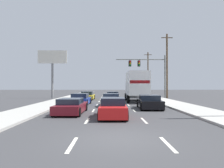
% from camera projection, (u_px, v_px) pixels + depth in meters
% --- Properties ---
extents(ground_plane, '(140.00, 140.00, 0.00)m').
position_uv_depth(ground_plane, '(111.00, 99.00, 33.22)').
color(ground_plane, '#3D3D3F').
extents(sidewalk_right, '(3.14, 80.00, 0.14)m').
position_uv_depth(sidewalk_right, '(162.00, 100.00, 28.32)').
color(sidewalk_right, '#B2AFA8').
rests_on(sidewalk_right, ground_plane).
extents(sidewalk_left, '(3.14, 80.00, 0.14)m').
position_uv_depth(sidewalk_left, '(62.00, 100.00, 28.12)').
color(sidewalk_left, '#B2AFA8').
rests_on(sidewalk_left, ground_plane).
extents(lane_markings, '(3.54, 57.00, 0.01)m').
position_uv_depth(lane_markings, '(112.00, 100.00, 29.88)').
color(lane_markings, silver).
rests_on(lane_markings, ground_plane).
extents(car_yellow, '(1.99, 4.59, 1.25)m').
position_uv_depth(car_yellow, '(87.00, 96.00, 30.62)').
color(car_yellow, yellow).
rests_on(car_yellow, ground_plane).
extents(car_blue, '(2.08, 4.15, 1.24)m').
position_uv_depth(car_blue, '(81.00, 99.00, 22.74)').
color(car_blue, '#1E389E').
rests_on(car_blue, ground_plane).
extents(car_maroon, '(2.05, 4.53, 1.15)m').
position_uv_depth(car_maroon, '(71.00, 106.00, 15.50)').
color(car_maroon, maroon).
rests_on(car_maroon, ground_plane).
extents(car_gray, '(1.96, 4.46, 1.23)m').
position_uv_depth(car_gray, '(113.00, 96.00, 29.30)').
color(car_gray, slate).
rests_on(car_gray, ground_plane).
extents(car_white, '(1.99, 4.15, 1.28)m').
position_uv_depth(car_white, '(111.00, 100.00, 21.32)').
color(car_white, white).
rests_on(car_white, ground_plane).
extents(car_red, '(1.86, 4.05, 1.29)m').
position_uv_depth(car_red, '(113.00, 108.00, 13.69)').
color(car_red, red).
rests_on(car_red, ground_plane).
extents(box_truck, '(2.86, 8.15, 3.79)m').
position_uv_depth(box_truck, '(136.00, 85.00, 27.07)').
color(box_truck, white).
rests_on(box_truck, ground_plane).
extents(car_black, '(2.13, 4.16, 1.24)m').
position_uv_depth(car_black, '(149.00, 102.00, 18.74)').
color(car_black, black).
rests_on(car_black, ground_plane).
extents(traffic_signal_mast, '(8.06, 0.69, 7.01)m').
position_uv_depth(traffic_signal_mast, '(145.00, 67.00, 33.69)').
color(traffic_signal_mast, '#595B56').
rests_on(traffic_signal_mast, ground_plane).
extents(utility_pole_mid, '(1.80, 0.28, 10.35)m').
position_uv_depth(utility_pole_mid, '(167.00, 65.00, 33.15)').
color(utility_pole_mid, brown).
rests_on(utility_pole_mid, ground_plane).
extents(utility_pole_far, '(1.80, 0.28, 10.23)m').
position_uv_depth(utility_pole_far, '(148.00, 73.00, 50.71)').
color(utility_pole_far, brown).
rests_on(utility_pole_far, ground_plane).
extents(roadside_billboard, '(4.80, 0.36, 7.90)m').
position_uv_depth(roadside_billboard, '(52.00, 63.00, 34.31)').
color(roadside_billboard, slate).
rests_on(roadside_billboard, ground_plane).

